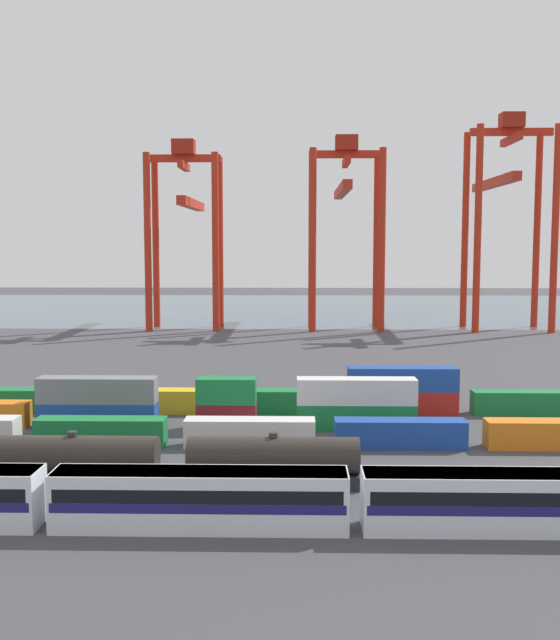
{
  "coord_description": "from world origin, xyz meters",
  "views": [
    {
      "loc": [
        4.46,
        -71.81,
        18.77
      ],
      "look_at": [
        2.05,
        35.52,
        7.88
      ],
      "focal_mm": 42.27,
      "sensor_mm": 36.0,
      "label": 1
    }
  ],
  "objects_px": {
    "shipping_container_2": "(250,433)",
    "gantry_crane_west": "(186,217)",
    "passenger_train": "(200,497)",
    "shipping_container_15": "(402,402)",
    "shipping_container_3": "(400,433)",
    "freight_tank_row": "(73,460)",
    "shipping_container_4": "(552,434)",
    "shipping_container_6": "(98,415)",
    "shipping_container_17": "(527,403)",
    "gantry_crane_east": "(506,201)",
    "shipping_container_10": "(356,416)",
    "gantry_crane_central": "(345,211)"
  },
  "relations": [
    {
      "from": "passenger_train",
      "to": "shipping_container_15",
      "type": "relative_size",
      "value": 4.99
    },
    {
      "from": "shipping_container_2",
      "to": "shipping_container_3",
      "type": "relative_size",
      "value": 1.0
    },
    {
      "from": "gantry_crane_west",
      "to": "shipping_container_2",
      "type": "bearing_deg",
      "value": -78.48
    },
    {
      "from": "gantry_crane_east",
      "to": "shipping_container_4",
      "type": "bearing_deg",
      "value": -102.65
    },
    {
      "from": "shipping_container_2",
      "to": "shipping_container_15",
      "type": "xyz_separation_m",
      "value": [
        16.04,
        13.93,
        0.0
      ]
    },
    {
      "from": "shipping_container_4",
      "to": "shipping_container_10",
      "type": "distance_m",
      "value": 18.76
    },
    {
      "from": "shipping_container_4",
      "to": "shipping_container_6",
      "type": "height_order",
      "value": "same"
    },
    {
      "from": "gantry_crane_east",
      "to": "shipping_container_15",
      "type": "bearing_deg",
      "value": -111.71
    },
    {
      "from": "gantry_crane_central",
      "to": "shipping_container_2",
      "type": "bearing_deg",
      "value": -98.48
    },
    {
      "from": "gantry_crane_east",
      "to": "gantry_crane_central",
      "type": "bearing_deg",
      "value": 179.09
    },
    {
      "from": "shipping_container_3",
      "to": "gantry_crane_east",
      "type": "xyz_separation_m",
      "value": [
        36.31,
        99.82,
        26.91
      ]
    },
    {
      "from": "gantry_crane_east",
      "to": "shipping_container_2",
      "type": "bearing_deg",
      "value": -116.71
    },
    {
      "from": "gantry_crane_central",
      "to": "gantry_crane_west",
      "type": "bearing_deg",
      "value": -178.67
    },
    {
      "from": "freight_tank_row",
      "to": "shipping_container_10",
      "type": "distance_m",
      "value": 29.94
    },
    {
      "from": "shipping_container_4",
      "to": "shipping_container_17",
      "type": "bearing_deg",
      "value": 81.92
    },
    {
      "from": "freight_tank_row",
      "to": "shipping_container_15",
      "type": "relative_size",
      "value": 3.68
    },
    {
      "from": "freight_tank_row",
      "to": "gantry_crane_east",
      "type": "relative_size",
      "value": 0.95
    },
    {
      "from": "shipping_container_15",
      "to": "passenger_train",
      "type": "bearing_deg",
      "value": -117.81
    },
    {
      "from": "gantry_crane_west",
      "to": "shipping_container_3",
      "type": "bearing_deg",
      "value": -71.04
    },
    {
      "from": "shipping_container_3",
      "to": "shipping_container_15",
      "type": "height_order",
      "value": "same"
    },
    {
      "from": "passenger_train",
      "to": "shipping_container_17",
      "type": "xyz_separation_m",
      "value": [
        31.83,
        34.23,
        -0.84
      ]
    },
    {
      "from": "gantry_crane_west",
      "to": "gantry_crane_east",
      "type": "height_order",
      "value": "gantry_crane_east"
    },
    {
      "from": "shipping_container_4",
      "to": "shipping_container_15",
      "type": "relative_size",
      "value": 1.0
    },
    {
      "from": "shipping_container_3",
      "to": "gantry_crane_central",
      "type": "relative_size",
      "value": 0.29
    },
    {
      "from": "shipping_container_3",
      "to": "passenger_train",
      "type": "bearing_deg",
      "value": -128.12
    },
    {
      "from": "shipping_container_15",
      "to": "gantry_crane_east",
      "type": "relative_size",
      "value": 0.26
    },
    {
      "from": "shipping_container_10",
      "to": "shipping_container_15",
      "type": "height_order",
      "value": "same"
    },
    {
      "from": "gantry_crane_central",
      "to": "shipping_container_10",
      "type": "bearing_deg",
      "value": -92.79
    },
    {
      "from": "passenger_train",
      "to": "freight_tank_row",
      "type": "relative_size",
      "value": 1.36
    },
    {
      "from": "shipping_container_10",
      "to": "gantry_crane_central",
      "type": "bearing_deg",
      "value": 87.21
    },
    {
      "from": "shipping_container_10",
      "to": "gantry_crane_west",
      "type": "relative_size",
      "value": 0.29
    },
    {
      "from": "shipping_container_4",
      "to": "shipping_container_3",
      "type": "bearing_deg",
      "value": 180.0
    },
    {
      "from": "shipping_container_2",
      "to": "gantry_crane_west",
      "type": "height_order",
      "value": "gantry_crane_west"
    },
    {
      "from": "shipping_container_17",
      "to": "shipping_container_2",
      "type": "bearing_deg",
      "value": -154.95
    },
    {
      "from": "freight_tank_row",
      "to": "gantry_crane_east",
      "type": "distance_m",
      "value": 130.78
    },
    {
      "from": "passenger_train",
      "to": "shipping_container_6",
      "type": "distance_m",
      "value": 30.68
    },
    {
      "from": "freight_tank_row",
      "to": "shipping_container_6",
      "type": "bearing_deg",
      "value": 99.14
    },
    {
      "from": "shipping_container_2",
      "to": "gantry_crane_west",
      "type": "relative_size",
      "value": 0.29
    },
    {
      "from": "freight_tank_row",
      "to": "gantry_crane_west",
      "type": "xyz_separation_m",
      "value": [
        -7.22,
        111.15,
        22.73
      ]
    },
    {
      "from": "shipping_container_4",
      "to": "gantry_crane_east",
      "type": "relative_size",
      "value": 0.26
    },
    {
      "from": "gantry_crane_east",
      "to": "shipping_container_10",
      "type": "bearing_deg",
      "value": -113.21
    },
    {
      "from": "shipping_container_17",
      "to": "gantry_crane_central",
      "type": "xyz_separation_m",
      "value": [
        -14.84,
        86.45,
        24.71
      ]
    },
    {
      "from": "shipping_container_3",
      "to": "gantry_crane_central",
      "type": "distance_m",
      "value": 103.38
    },
    {
      "from": "passenger_train",
      "to": "shipping_container_3",
      "type": "distance_m",
      "value": 25.82
    },
    {
      "from": "passenger_train",
      "to": "shipping_container_2",
      "type": "height_order",
      "value": "passenger_train"
    },
    {
      "from": "shipping_container_3",
      "to": "shipping_container_4",
      "type": "bearing_deg",
      "value": 0.0
    },
    {
      "from": "freight_tank_row",
      "to": "shipping_container_3",
      "type": "xyz_separation_m",
      "value": [
        26.99,
        11.59,
        -0.71
      ]
    },
    {
      "from": "shipping_container_15",
      "to": "gantry_crane_east",
      "type": "bearing_deg",
      "value": 68.29
    },
    {
      "from": "shipping_container_6",
      "to": "shipping_container_10",
      "type": "bearing_deg",
      "value": 0.0
    },
    {
      "from": "shipping_container_6",
      "to": "shipping_container_17",
      "type": "bearing_deg",
      "value": 8.63
    }
  ]
}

